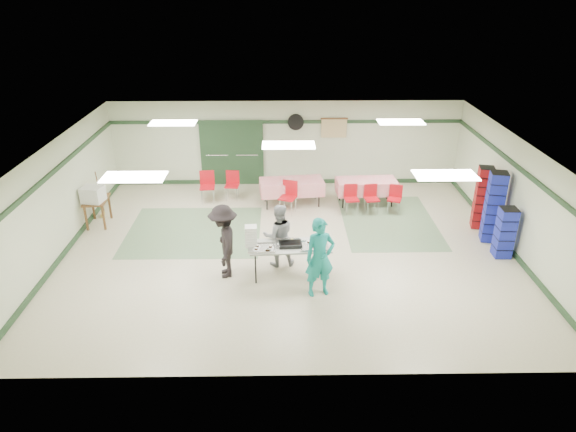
{
  "coord_description": "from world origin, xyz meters",
  "views": [
    {
      "loc": [
        -0.19,
        -11.26,
        6.16
      ],
      "look_at": [
        -0.02,
        -0.3,
        1.04
      ],
      "focal_mm": 32.0,
      "sensor_mm": 36.0,
      "label": 1
    }
  ],
  "objects_px": {
    "volunteer_teal": "(320,258)",
    "chair_loose_a": "(232,182)",
    "chair_d": "(289,193)",
    "crate_stack_red": "(482,198)",
    "printer_table": "(97,203)",
    "serving_table": "(290,247)",
    "volunteer_grey": "(279,235)",
    "crate_stack_blue_b": "(494,207)",
    "volunteer_dark": "(224,241)",
    "chair_c": "(395,196)",
    "chair_b": "(351,196)",
    "chair_loose_b": "(207,183)",
    "chair_a": "(371,196)",
    "office_printer": "(93,194)",
    "dining_table_a": "(366,186)",
    "dining_table_b": "(292,186)",
    "broom": "(100,193)",
    "crate_stack_blue_a": "(505,233)"
  },
  "relations": [
    {
      "from": "chair_a",
      "to": "crate_stack_red",
      "type": "xyz_separation_m",
      "value": [
        2.76,
        -1.04,
        0.35
      ]
    },
    {
      "from": "chair_a",
      "to": "crate_stack_blue_b",
      "type": "distance_m",
      "value": 3.32
    },
    {
      "from": "dining_table_b",
      "to": "chair_b",
      "type": "bearing_deg",
      "value": -25.33
    },
    {
      "from": "office_printer",
      "to": "broom",
      "type": "bearing_deg",
      "value": 106.28
    },
    {
      "from": "dining_table_a",
      "to": "chair_loose_b",
      "type": "bearing_deg",
      "value": 173.58
    },
    {
      "from": "chair_loose_a",
      "to": "broom",
      "type": "height_order",
      "value": "broom"
    },
    {
      "from": "volunteer_teal",
      "to": "dining_table_b",
      "type": "bearing_deg",
      "value": 80.21
    },
    {
      "from": "chair_d",
      "to": "broom",
      "type": "xyz_separation_m",
      "value": [
        -5.28,
        -0.16,
        0.12
      ]
    },
    {
      "from": "volunteer_grey",
      "to": "printer_table",
      "type": "height_order",
      "value": "volunteer_grey"
    },
    {
      "from": "volunteer_grey",
      "to": "dining_table_b",
      "type": "relative_size",
      "value": 0.79
    },
    {
      "from": "volunteer_grey",
      "to": "dining_table_a",
      "type": "distance_m",
      "value": 4.37
    },
    {
      "from": "volunteer_grey",
      "to": "office_printer",
      "type": "relative_size",
      "value": 2.91
    },
    {
      "from": "dining_table_b",
      "to": "volunteer_teal",
      "type": "bearing_deg",
      "value": -90.83
    },
    {
      "from": "chair_d",
      "to": "crate_stack_red",
      "type": "height_order",
      "value": "crate_stack_red"
    },
    {
      "from": "volunteer_dark",
      "to": "office_printer",
      "type": "distance_m",
      "value": 4.49
    },
    {
      "from": "volunteer_teal",
      "to": "volunteer_dark",
      "type": "bearing_deg",
      "value": 143.81
    },
    {
      "from": "volunteer_teal",
      "to": "chair_loose_a",
      "type": "distance_m",
      "value": 5.72
    },
    {
      "from": "chair_loose_a",
      "to": "office_printer",
      "type": "bearing_deg",
      "value": -146.29
    },
    {
      "from": "volunteer_teal",
      "to": "office_printer",
      "type": "xyz_separation_m",
      "value": [
        -5.77,
        3.32,
        0.08
      ]
    },
    {
      "from": "dining_table_b",
      "to": "chair_d",
      "type": "relative_size",
      "value": 2.05
    },
    {
      "from": "office_printer",
      "to": "crate_stack_red",
      "type": "bearing_deg",
      "value": 8.95
    },
    {
      "from": "volunteer_grey",
      "to": "crate_stack_blue_a",
      "type": "xyz_separation_m",
      "value": [
        5.39,
        0.3,
        -0.13
      ]
    },
    {
      "from": "chair_c",
      "to": "volunteer_grey",
      "type": "bearing_deg",
      "value": -118.78
    },
    {
      "from": "office_printer",
      "to": "chair_b",
      "type": "bearing_deg",
      "value": 17.02
    },
    {
      "from": "volunteer_grey",
      "to": "chair_d",
      "type": "relative_size",
      "value": 1.62
    },
    {
      "from": "volunteer_dark",
      "to": "crate_stack_red",
      "type": "distance_m",
      "value": 7.01
    },
    {
      "from": "office_printer",
      "to": "chair_d",
      "type": "bearing_deg",
      "value": 19.47
    },
    {
      "from": "chair_b",
      "to": "chair_loose_b",
      "type": "relative_size",
      "value": 0.88
    },
    {
      "from": "volunteer_dark",
      "to": "chair_d",
      "type": "bearing_deg",
      "value": 148.41
    },
    {
      "from": "volunteer_teal",
      "to": "office_printer",
      "type": "height_order",
      "value": "volunteer_teal"
    },
    {
      "from": "serving_table",
      "to": "chair_c",
      "type": "bearing_deg",
      "value": 44.84
    },
    {
      "from": "serving_table",
      "to": "dining_table_b",
      "type": "relative_size",
      "value": 0.96
    },
    {
      "from": "chair_a",
      "to": "chair_loose_b",
      "type": "xyz_separation_m",
      "value": [
        -4.77,
        0.86,
        0.07
      ]
    },
    {
      "from": "crate_stack_red",
      "to": "printer_table",
      "type": "bearing_deg",
      "value": 178.15
    },
    {
      "from": "chair_d",
      "to": "crate_stack_blue_b",
      "type": "relative_size",
      "value": 0.51
    },
    {
      "from": "volunteer_teal",
      "to": "crate_stack_red",
      "type": "xyz_separation_m",
      "value": [
        4.53,
        3.15,
        -0.02
      ]
    },
    {
      "from": "crate_stack_red",
      "to": "broom",
      "type": "relative_size",
      "value": 1.28
    },
    {
      "from": "chair_d",
      "to": "crate_stack_blue_b",
      "type": "height_order",
      "value": "crate_stack_blue_b"
    },
    {
      "from": "serving_table",
      "to": "volunteer_grey",
      "type": "distance_m",
      "value": 0.56
    },
    {
      "from": "broom",
      "to": "crate_stack_blue_b",
      "type": "bearing_deg",
      "value": -4.88
    },
    {
      "from": "volunteer_teal",
      "to": "volunteer_grey",
      "type": "relative_size",
      "value": 1.15
    },
    {
      "from": "volunteer_grey",
      "to": "broom",
      "type": "relative_size",
      "value": 1.13
    },
    {
      "from": "volunteer_grey",
      "to": "serving_table",
      "type": "bearing_deg",
      "value": 109.3
    },
    {
      "from": "chair_loose_a",
      "to": "dining_table_b",
      "type": "bearing_deg",
      "value": -10.19
    },
    {
      "from": "crate_stack_blue_b",
      "to": "volunteer_dark",
      "type": "bearing_deg",
      "value": -166.37
    },
    {
      "from": "chair_c",
      "to": "crate_stack_blue_b",
      "type": "xyz_separation_m",
      "value": [
        2.07,
        -1.8,
        0.44
      ]
    },
    {
      "from": "chair_b",
      "to": "printer_table",
      "type": "xyz_separation_m",
      "value": [
        -6.97,
        -0.71,
        0.14
      ]
    },
    {
      "from": "crate_stack_blue_b",
      "to": "dining_table_b",
      "type": "bearing_deg",
      "value": 154.6
    },
    {
      "from": "dining_table_a",
      "to": "chair_c",
      "type": "distance_m",
      "value": 0.94
    },
    {
      "from": "chair_c",
      "to": "chair_d",
      "type": "xyz_separation_m",
      "value": [
        -3.03,
        0.01,
        0.09
      ]
    }
  ]
}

